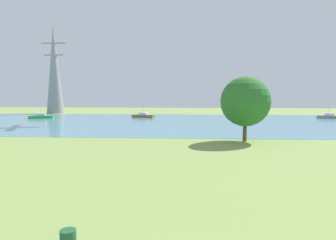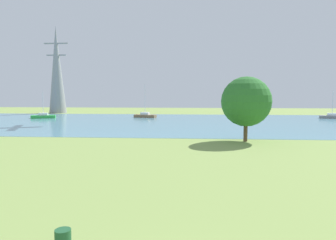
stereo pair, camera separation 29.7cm
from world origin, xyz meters
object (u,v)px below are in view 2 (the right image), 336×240
at_px(sailboat_gray, 332,116).
at_px(tree_mid_shore, 246,102).
at_px(sailboat_green, 43,116).
at_px(electricity_pylon, 57,70).
at_px(sailboat_brown, 145,115).

bearing_deg(sailboat_gray, tree_mid_shore, -125.68).
distance_m(sailboat_gray, sailboat_green, 60.43).
bearing_deg(electricity_pylon, sailboat_brown, -27.47).
xyz_separation_m(sailboat_gray, sailboat_brown, (-39.23, -0.26, 0.01)).
bearing_deg(sailboat_green, sailboat_gray, 3.64).
relative_size(sailboat_gray, sailboat_green, 1.03).
relative_size(sailboat_gray, tree_mid_shore, 0.80).
bearing_deg(sailboat_brown, sailboat_green, -170.38).
distance_m(sailboat_gray, tree_mid_shore, 39.92).
xyz_separation_m(sailboat_green, tree_mid_shore, (37.14, -28.43, 4.02)).
bearing_deg(sailboat_gray, sailboat_green, -176.36).
bearing_deg(tree_mid_shore, sailboat_gray, 54.32).
distance_m(tree_mid_shore, electricity_pylon, 61.36).
distance_m(sailboat_gray, electricity_pylon, 66.43).
bearing_deg(sailboat_gray, electricity_pylon, 168.77).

